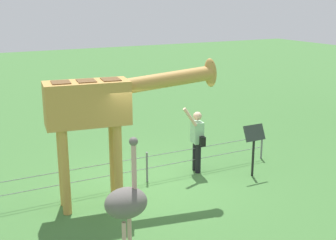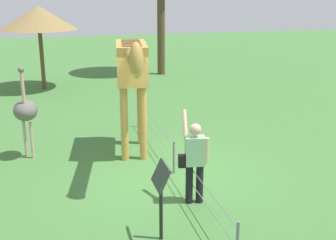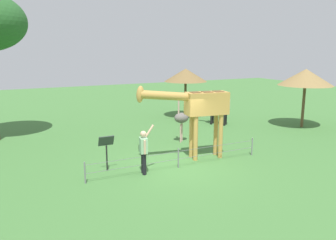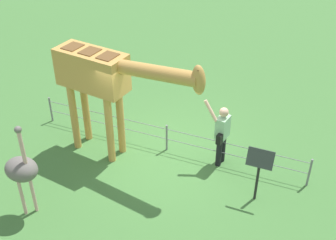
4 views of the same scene
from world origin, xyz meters
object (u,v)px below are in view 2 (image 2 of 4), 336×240
giraffe (132,70)px  shade_hut_far (39,18)px  info_sign (161,186)px  ostrich (26,111)px  visitor (194,158)px

giraffe → shade_hut_far: bearing=-164.8°
giraffe → info_sign: 3.97m
shade_hut_far → ostrich: bearing=-1.8°
visitor → info_sign: bearing=-39.7°
ostrich → shade_hut_far: (-7.72, 0.24, 1.66)m
giraffe → ostrich: (-0.53, -2.48, -0.95)m
visitor → info_sign: (1.09, -0.90, 0.05)m
giraffe → ostrich: bearing=-102.0°
visitor → info_sign: visitor is taller
ostrich → visitor: bearing=44.4°
visitor → shade_hut_far: shade_hut_far is taller
shade_hut_far → info_sign: (12.02, 2.00, -1.88)m
visitor → shade_hut_far: (-10.93, -2.91, 1.93)m
giraffe → ostrich: giraffe is taller
info_sign → shade_hut_far: bearing=-170.5°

